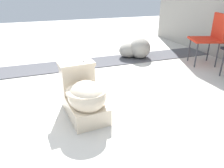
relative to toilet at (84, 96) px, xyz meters
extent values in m
plane|color=beige|center=(-0.24, -0.08, -0.22)|extent=(14.00, 14.00, 0.00)
cube|color=#4C4C51|center=(-1.60, 0.42, -0.21)|extent=(0.56, 8.00, 0.01)
cube|color=beige|center=(0.00, 0.00, -0.14)|extent=(0.63, 0.39, 0.17)
ellipsoid|color=beige|center=(0.10, 0.01, 0.04)|extent=(0.47, 0.39, 0.28)
cylinder|color=beige|center=(0.10, 0.01, 0.10)|extent=(0.42, 0.42, 0.03)
cube|color=beige|center=(-0.21, -0.02, 0.10)|extent=(0.21, 0.35, 0.30)
cube|color=beige|center=(-0.21, -0.02, 0.27)|extent=(0.23, 0.38, 0.04)
cylinder|color=silver|center=(-0.22, 0.06, 0.29)|extent=(0.02, 0.02, 0.01)
cube|color=red|center=(-0.92, 2.27, 0.20)|extent=(0.56, 0.56, 0.03)
cube|color=red|center=(-0.85, 2.46, 0.41)|extent=(0.43, 0.18, 0.40)
cylinder|color=#38383D|center=(-0.82, 2.05, -0.02)|extent=(0.02, 0.02, 0.40)
cylinder|color=#38383D|center=(-1.14, 2.16, -0.02)|extent=(0.02, 0.02, 0.40)
cylinder|color=#38383D|center=(-0.70, 2.37, -0.02)|extent=(0.02, 0.02, 0.40)
cylinder|color=#38383D|center=(-1.03, 2.48, -0.02)|extent=(0.02, 0.02, 0.40)
cylinder|color=#38383D|center=(-0.37, 2.14, -0.02)|extent=(0.02, 0.02, 0.40)
ellipsoid|color=gray|center=(-1.72, 1.27, -0.08)|extent=(0.54, 0.56, 0.28)
ellipsoid|color=gray|center=(-1.60, 1.43, -0.04)|extent=(0.59, 0.56, 0.37)
camera|label=1|loc=(1.92, -0.40, 0.99)|focal=35.00mm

